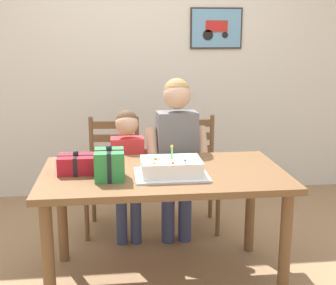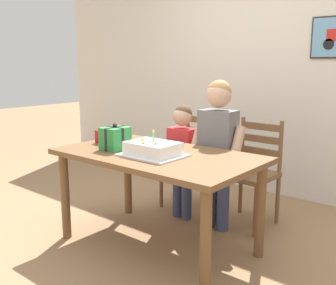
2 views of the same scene
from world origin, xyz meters
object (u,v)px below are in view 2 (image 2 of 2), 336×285
chair_left (192,161)px  chair_right (251,172)px  gift_box_beside_cake (111,137)px  birthday_cake (153,149)px  gift_box_red_large (115,138)px  dining_table (157,166)px  child_older (218,140)px  child_younger (182,151)px

chair_left → chair_right: bearing=0.0°
gift_box_beside_cake → chair_left: size_ratio=0.24×
gift_box_beside_cake → birthday_cake: bearing=-12.5°
gift_box_red_large → chair_left: 1.06m
chair_right → dining_table: bearing=-110.4°
gift_box_red_large → gift_box_beside_cake: 0.26m
gift_box_beside_cake → chair_right: chair_right is taller
birthday_cake → gift_box_red_large: 0.37m
birthday_cake → chair_left: bearing=110.2°
birthday_cake → dining_table: bearing=111.6°
chair_left → dining_table: bearing=-70.0°
chair_left → child_older: 0.65m
dining_table → chair_right: (0.33, 0.88, -0.18)m
gift_box_red_large → birthday_cake: bearing=3.2°
dining_table → chair_left: chair_left is taller
birthday_cake → gift_box_red_large: gift_box_red_large is taller
birthday_cake → child_younger: child_younger is taller
dining_table → birthday_cake: bearing=-68.4°
gift_box_red_large → gift_box_beside_cake: size_ratio=0.94×
birthday_cake → chair_left: birthday_cake is taller
dining_table → gift_box_red_large: size_ratio=7.28×
chair_right → child_younger: bearing=-150.5°
child_older → chair_right: bearing=61.5°
gift_box_red_large → chair_right: bearing=56.4°
birthday_cake → child_younger: 0.73m
dining_table → child_older: (0.16, 0.57, 0.13)m
chair_right → gift_box_beside_cake: bearing=-135.7°
dining_table → chair_right: bearing=69.6°
chair_left → chair_right: (0.65, 0.00, 0.00)m
child_younger → gift_box_beside_cake: bearing=-121.4°
dining_table → chair_right: chair_right is taller
birthday_cake → child_older: bearing=79.4°
birthday_cake → child_younger: size_ratio=0.42×
gift_box_red_large → child_younger: size_ratio=0.20×
child_older → chair_left: bearing=147.9°
chair_left → child_younger: child_younger is taller
chair_right → gift_box_red_large: bearing=-123.6°
gift_box_beside_cake → dining_table: bearing=-3.6°
chair_right → chair_left: bearing=-180.0°
gift_box_beside_cake → chair_left: (0.22, 0.84, -0.33)m
dining_table → gift_box_red_large: (-0.33, -0.11, 0.18)m
dining_table → child_older: 0.61m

